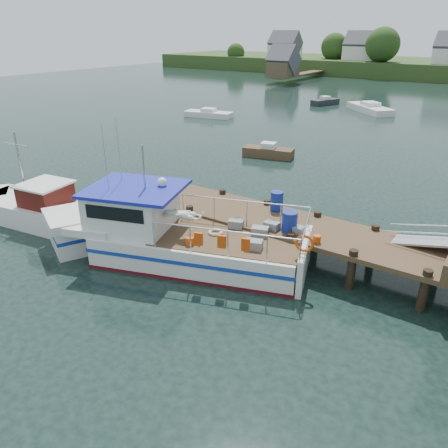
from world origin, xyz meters
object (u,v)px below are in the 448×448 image
Objects in this scene: dock at (425,235)px; moored_e at (325,102)px; lobster_boat at (166,236)px; moored_a at (209,114)px; moored_rowboat at (268,152)px; work_boat at (35,208)px; moored_d at (370,108)px.

moored_e is (-19.33, 38.30, -1.85)m from dock.
lobster_boat is 2.13× the size of moored_a.
work_boat is at bearing -85.49° from moored_rowboat.
dock is 38.58m from moored_d.
work_boat is at bearing -166.60° from dock.
work_boat is 40.55m from moored_d.
dock is at bearing 1.20° from lobster_boat.
dock is at bearing -51.40° from moored_e.
moored_d is at bearing 76.97° from lobster_boat.
dock is at bearing -33.98° from moored_a.
moored_d reaches higher than moored_rowboat.
moored_rowboat is at bearing 85.83° from lobster_boat.
moored_d is at bearing -6.21° from moored_e.
work_boat is (-17.14, -4.08, -1.54)m from dock.
moored_d is 6.60m from moored_e.
lobster_boat is 31.76m from moored_a.
lobster_boat is 16.77m from moored_rowboat.
work_boat is 1.29× the size of moored_d.
moored_d is (-13.06, 36.26, -1.81)m from dock.
dock reaches higher than moored_d.
moored_a is 0.83× the size of moored_d.
moored_rowboat is 16.74m from moored_a.
moored_e is at bearing 85.08° from lobster_boat.
dock reaches higher than moored_e.
lobster_boat reaches higher than moored_a.
moored_e is (7.16, 15.01, 0.04)m from moored_a.
work_boat is at bearing -113.50° from moored_d.
lobster_boat is 42.84m from moored_e.
dock is at bearing -26.99° from moored_rowboat.
lobster_boat is 2.96× the size of moored_rowboat.
moored_a is at bearing 104.42° from lobster_boat.
work_boat is at bearing -75.21° from moored_e.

